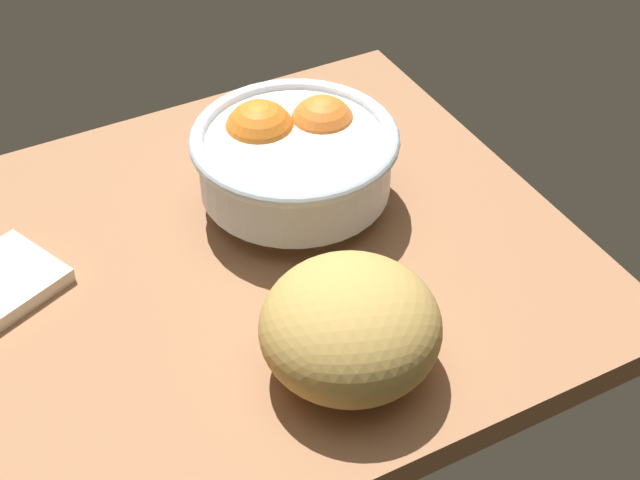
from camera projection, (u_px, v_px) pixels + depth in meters
ground_plane at (234, 273)px, 97.47cm from camera, size 66.93×57.04×3.00cm
fruit_bowl at (294, 155)px, 99.88cm from camera, size 21.26×21.26×10.79cm
bread_loaf at (350, 327)px, 82.48cm from camera, size 16.32×16.19×10.62cm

